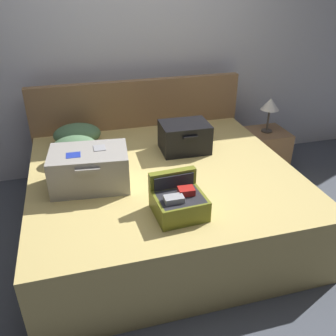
# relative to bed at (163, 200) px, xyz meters

# --- Properties ---
(ground_plane) EXTENTS (12.00, 12.00, 0.00)m
(ground_plane) POSITION_rel_bed_xyz_m (0.00, -0.40, -0.28)
(ground_plane) COLOR #4C515B
(back_wall) EXTENTS (8.00, 0.10, 2.60)m
(back_wall) POSITION_rel_bed_xyz_m (0.00, 1.25, 1.02)
(back_wall) COLOR silver
(back_wall) RESTS_ON ground
(bed) EXTENTS (2.05, 1.89, 0.55)m
(bed) POSITION_rel_bed_xyz_m (0.00, 0.00, 0.00)
(bed) COLOR tan
(bed) RESTS_ON ground
(headboard) EXTENTS (2.10, 0.08, 1.02)m
(headboard) POSITION_rel_bed_xyz_m (0.00, 0.99, 0.24)
(headboard) COLOR olive
(headboard) RESTS_ON ground
(hard_case_large) EXTENTS (0.58, 0.43, 0.28)m
(hard_case_large) POSITION_rel_bed_xyz_m (-0.57, -0.07, 0.42)
(hard_case_large) COLOR gray
(hard_case_large) RESTS_ON bed
(hard_case_medium) EXTENTS (0.42, 0.34, 0.25)m
(hard_case_medium) POSITION_rel_bed_xyz_m (0.27, 0.32, 0.40)
(hard_case_medium) COLOR black
(hard_case_medium) RESTS_ON bed
(hard_case_small) EXTENTS (0.33, 0.32, 0.25)m
(hard_case_small) POSITION_rel_bed_xyz_m (-0.05, -0.58, 0.37)
(hard_case_small) COLOR olive
(hard_case_small) RESTS_ON bed
(pillow_near_headboard) EXTENTS (0.41, 0.29, 0.22)m
(pillow_near_headboard) POSITION_rel_bed_xyz_m (-0.66, 0.37, 0.38)
(pillow_near_headboard) COLOR #4C724C
(pillow_near_headboard) RESTS_ON bed
(pillow_center_head) EXTENTS (0.43, 0.31, 0.19)m
(pillow_center_head) POSITION_rel_bed_xyz_m (-0.62, 0.70, 0.37)
(pillow_center_head) COLOR #4C724C
(pillow_center_head) RESTS_ON bed
(nightstand) EXTENTS (0.44, 0.40, 0.46)m
(nightstand) POSITION_rel_bed_xyz_m (1.31, 0.70, -0.05)
(nightstand) COLOR olive
(nightstand) RESTS_ON ground
(table_lamp) EXTENTS (0.18, 0.18, 0.36)m
(table_lamp) POSITION_rel_bed_xyz_m (1.31, 0.70, 0.47)
(table_lamp) COLOR #3F3833
(table_lamp) RESTS_ON nightstand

